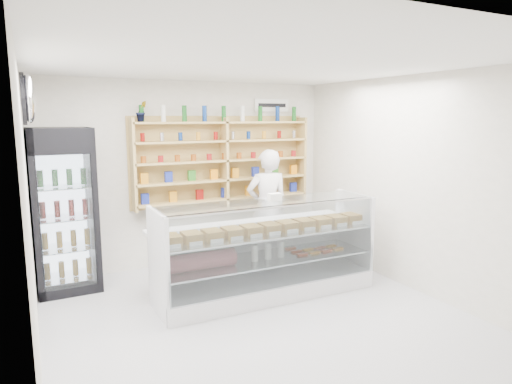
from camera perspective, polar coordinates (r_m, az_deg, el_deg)
room at (r=4.81m, az=1.30°, el=-0.98°), size 5.00×5.00×5.00m
display_counter at (r=5.93m, az=1.20°, el=-9.53°), size 2.82×0.84×1.23m
shop_worker at (r=7.01m, az=1.42°, el=-1.93°), size 0.72×0.54×1.78m
drinks_cooler at (r=6.44m, az=-22.86°, el=-2.06°), size 0.78×0.76×2.13m
wall_shelving at (r=7.10m, az=-3.98°, el=3.94°), size 2.84×0.28×1.33m
potted_plant at (r=6.69m, az=-14.13°, el=9.75°), size 0.19×0.17×0.29m
security_mirror at (r=5.39m, az=-26.55°, el=10.38°), size 0.15×0.50×0.50m
wall_sign at (r=7.57m, az=1.97°, el=10.78°), size 0.62×0.03×0.20m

